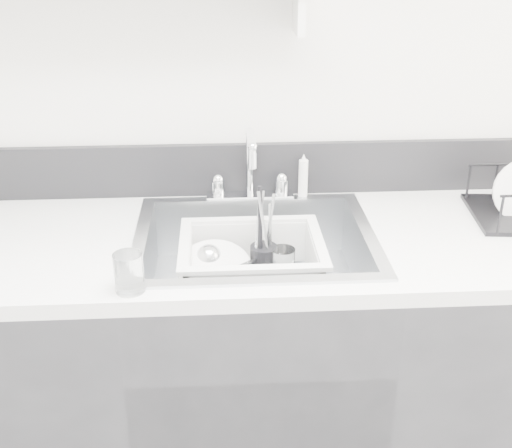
{
  "coord_description": "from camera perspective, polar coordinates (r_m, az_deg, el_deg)",
  "views": [
    {
      "loc": [
        -0.09,
        -0.34,
        1.68
      ],
      "look_at": [
        0.0,
        1.14,
        0.98
      ],
      "focal_mm": 45.0,
      "sensor_mm": 36.0,
      "label": 1
    }
  ],
  "objects": [
    {
      "name": "counter_run",
      "position": [
        1.96,
        -0.09,
        -13.22
      ],
      "size": [
        3.2,
        0.62,
        0.92
      ],
      "color": "#262629",
      "rests_on": "ground"
    },
    {
      "name": "backsplash",
      "position": [
        1.95,
        -0.62,
        4.91
      ],
      "size": [
        3.2,
        0.02,
        0.16
      ],
      "primitive_type": "cube",
      "color": "black",
      "rests_on": "counter_run"
    },
    {
      "name": "sink",
      "position": [
        1.75,
        -0.1,
        -3.73
      ],
      "size": [
        0.64,
        0.52,
        0.2
      ],
      "primitive_type": null,
      "color": "silver",
      "rests_on": "counter_run"
    },
    {
      "name": "faucet",
      "position": [
        1.91,
        -0.53,
        3.8
      ],
      "size": [
        0.26,
        0.18,
        0.23
      ],
      "color": "silver",
      "rests_on": "counter_run"
    },
    {
      "name": "side_sprayer",
      "position": [
        1.93,
        4.21,
        4.27
      ],
      "size": [
        0.03,
        0.03,
        0.14
      ],
      "primitive_type": "cylinder",
      "color": "silver",
      "rests_on": "counter_run"
    },
    {
      "name": "wash_tub",
      "position": [
        1.76,
        -0.38,
        -3.74
      ],
      "size": [
        0.48,
        0.43,
        0.15
      ],
      "primitive_type": null,
      "rotation": [
        0.0,
        0.0,
        -0.38
      ],
      "color": "silver",
      "rests_on": "sink"
    },
    {
      "name": "plate_stack",
      "position": [
        1.78,
        -3.39,
        -4.72
      ],
      "size": [
        0.25,
        0.24,
        0.1
      ],
      "rotation": [
        0.0,
        0.0,
        -0.23
      ],
      "color": "white",
      "rests_on": "wash_tub"
    },
    {
      "name": "utensil_cup",
      "position": [
        1.8,
        0.68,
        -3.09
      ],
      "size": [
        0.08,
        0.08,
        0.26
      ],
      "rotation": [
        0.0,
        0.0,
        0.24
      ],
      "color": "black",
      "rests_on": "wash_tub"
    },
    {
      "name": "ladle",
      "position": [
        1.78,
        -2.2,
        -4.12
      ],
      "size": [
        0.3,
        0.25,
        0.08
      ],
      "primitive_type": null,
      "rotation": [
        0.0,
        0.0,
        -0.57
      ],
      "color": "silver",
      "rests_on": "wash_tub"
    },
    {
      "name": "tumbler_in_tub",
      "position": [
        1.79,
        2.4,
        -3.62
      ],
      "size": [
        0.07,
        0.07,
        0.1
      ],
      "primitive_type": "cylinder",
      "rotation": [
        0.0,
        0.0,
        0.11
      ],
      "color": "white",
      "rests_on": "wash_tub"
    },
    {
      "name": "tumbler_counter",
      "position": [
        1.47,
        -11.23,
        -4.27
      ],
      "size": [
        0.08,
        0.08,
        0.09
      ],
      "primitive_type": "cylinder",
      "rotation": [
        0.0,
        0.0,
        0.14
      ],
      "color": "white",
      "rests_on": "counter_run"
    },
    {
      "name": "bowl_small",
      "position": [
        1.73,
        3.28,
        -5.85
      ],
      "size": [
        0.12,
        0.12,
        0.04
      ],
      "primitive_type": "imported",
      "rotation": [
        0.0,
        0.0,
        0.0
      ],
      "color": "white",
      "rests_on": "wash_tub"
    }
  ]
}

